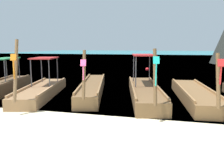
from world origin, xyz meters
TOP-DOWN VIEW (x-y plane):
  - ground at (0.00, 0.00)m, footprint 120.00×120.00m
  - sea_water at (0.00, 61.36)m, footprint 120.00×120.00m
  - longtail_boat_yellow_ribbon at (-6.06, 3.39)m, footprint 2.23×5.79m
  - longtail_boat_orange_ribbon at (-3.71, 3.53)m, footprint 2.38×5.56m
  - longtail_boat_pink_ribbon at (-1.37, 4.66)m, footprint 2.37×6.59m
  - longtail_boat_turquoise_ribbon at (1.42, 4.31)m, footprint 2.28×6.31m
  - longtail_boat_red_ribbon at (3.74, 4.30)m, footprint 1.72×5.84m
  - mooring_buoy_near at (0.98, 15.58)m, footprint 0.37×0.37m

SIDE VIEW (x-z plane):
  - ground at x=0.00m, z-range 0.00..0.00m
  - sea_water at x=0.00m, z-range 0.00..0.00m
  - mooring_buoy_near at x=0.98m, z-range 0.00..0.37m
  - longtail_boat_red_ribbon at x=3.74m, z-range -0.87..1.44m
  - longtail_boat_pink_ribbon at x=-1.37m, z-range -0.89..1.50m
  - longtail_boat_orange_ribbon at x=-3.71m, z-range -1.07..1.72m
  - longtail_boat_turquoise_ribbon at x=1.42m, z-range -0.88..1.58m
  - longtail_boat_yellow_ribbon at x=-6.06m, z-range -0.94..1.68m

